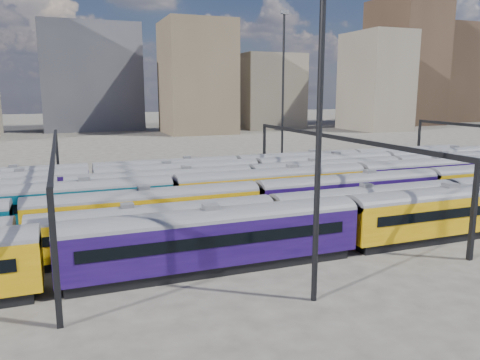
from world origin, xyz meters
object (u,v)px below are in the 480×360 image
object	(u,v)px
rake_1	(271,212)
rake_0	(215,232)
mast_2	(321,74)
rake_2	(349,189)

from	to	relation	value
rake_1	rake_0	bearing A→B (deg)	-143.40
rake_1	mast_2	xyz separation A→B (m)	(-2.46, -12.00, 11.39)
rake_1	rake_2	world-z (taller)	rake_2
mast_2	rake_2	bearing A→B (deg)	50.82
rake_0	rake_2	xyz separation A→B (m)	(18.13, 10.00, -0.18)
rake_1	rake_2	bearing A→B (deg)	23.69
rake_0	mast_2	bearing A→B (deg)	-58.59
rake_1	mast_2	world-z (taller)	mast_2
rake_2	mast_2	world-z (taller)	mast_2
rake_0	mast_2	world-z (taller)	mast_2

